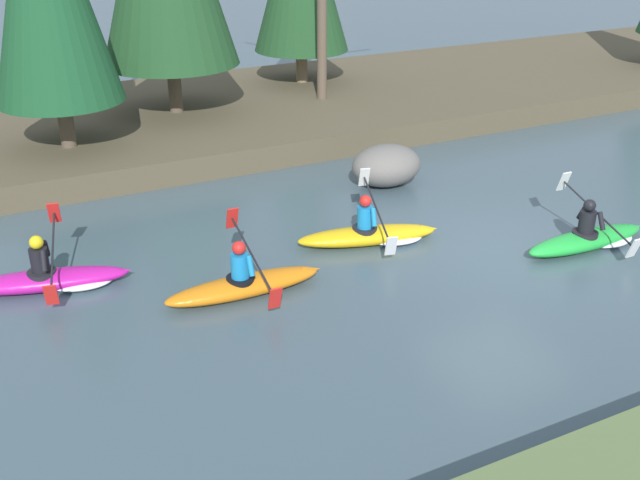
% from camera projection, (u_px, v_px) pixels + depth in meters
% --- Properties ---
extents(ground_plane, '(90.00, 90.00, 0.00)m').
position_uv_depth(ground_plane, '(505.00, 251.00, 14.06)').
color(ground_plane, '#425660').
extents(riverbank_far, '(44.00, 8.25, 0.61)m').
position_uv_depth(riverbank_far, '(284.00, 107.00, 22.13)').
color(riverbank_far, brown).
rests_on(riverbank_far, ground).
extents(kayaker_lead, '(2.77, 2.06, 1.20)m').
position_uv_depth(kayaker_lead, '(591.00, 238.00, 14.14)').
color(kayaker_lead, green).
rests_on(kayaker_lead, ground).
extents(kayaker_middle, '(2.78, 2.04, 1.20)m').
position_uv_depth(kayaker_middle, '(373.00, 234.00, 14.30)').
color(kayaker_middle, yellow).
rests_on(kayaker_middle, ground).
extents(kayaker_trailing, '(2.77, 2.06, 1.20)m').
position_uv_depth(kayaker_trailing, '(245.00, 283.00, 12.47)').
color(kayaker_trailing, orange).
rests_on(kayaker_trailing, ground).
extents(kayaker_far_back, '(2.79, 2.05, 1.20)m').
position_uv_depth(kayaker_far_back, '(53.00, 278.00, 12.68)').
color(kayaker_far_back, '#C61999').
rests_on(kayaker_far_back, ground).
extents(boulder_midstream, '(1.65, 1.30, 0.94)m').
position_uv_depth(boulder_midstream, '(386.00, 165.00, 17.00)').
color(boulder_midstream, slate).
rests_on(boulder_midstream, ground).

